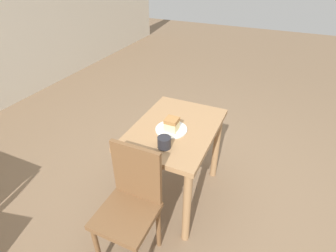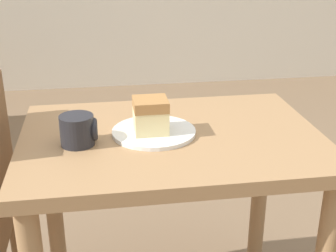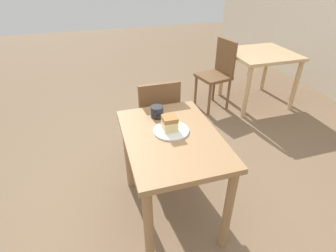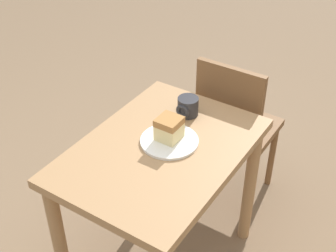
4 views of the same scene
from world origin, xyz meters
name	(u,v)px [view 2 (image 2 of 4)]	position (x,y,z in m)	size (l,w,h in m)	color
dining_table_near	(171,175)	(-0.04, 0.10, 0.61)	(0.89, 0.63, 0.75)	#9E754C
plate	(154,132)	(-0.09, 0.11, 0.76)	(0.25, 0.25, 0.01)	white
cake_slice	(151,115)	(-0.10, 0.11, 0.81)	(0.10, 0.10, 0.10)	beige
coffee_mug	(79,130)	(-0.31, 0.07, 0.79)	(0.10, 0.10, 0.09)	#232328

